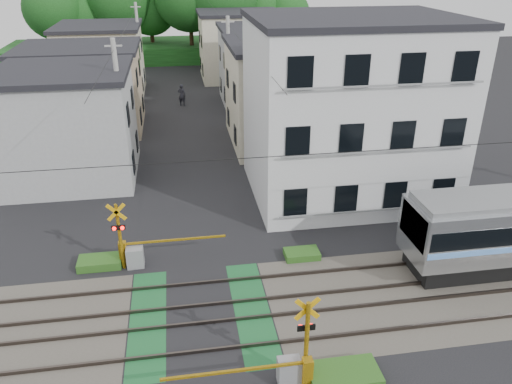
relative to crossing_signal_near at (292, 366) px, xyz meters
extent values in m
plane|color=black|center=(-2.59, 3.65, -0.71)|extent=(120.00, 120.00, 0.00)
cube|color=#47423A|center=(-2.59, 3.65, -0.71)|extent=(120.00, 6.00, 0.00)
cube|color=black|center=(-2.59, 3.65, -0.71)|extent=(5.20, 120.00, 0.00)
cube|color=#145126|center=(-4.49, 3.65, -0.70)|extent=(1.30, 6.00, 0.00)
cube|color=#145126|center=(-0.69, 3.65, -0.70)|extent=(1.30, 6.00, 0.00)
cube|color=#3F3833|center=(-2.59, 1.75, -0.64)|extent=(120.00, 0.08, 0.14)
cube|color=#3F3833|center=(-2.59, 3.15, -0.64)|extent=(120.00, 0.08, 0.14)
cube|color=#3F3833|center=(-2.59, 4.15, -0.64)|extent=(120.00, 0.08, 0.14)
cube|color=#3F3833|center=(-2.59, 5.55, -0.64)|extent=(120.00, 0.08, 0.14)
cube|color=black|center=(8.34, 4.85, -0.44)|extent=(2.16, 1.98, 0.54)
cube|color=black|center=(5.96, 4.85, 1.62)|extent=(0.10, 2.17, 1.40)
cylinder|color=#EDA90C|center=(0.41, 0.05, 0.79)|extent=(0.14, 0.14, 3.00)
cube|color=#EDA90C|center=(0.41, 0.15, 1.99)|extent=(0.77, 0.05, 0.77)
cube|color=#EDA90C|center=(0.41, 0.15, 1.99)|extent=(0.77, 0.05, 0.77)
cube|color=black|center=(0.41, 0.15, 1.29)|extent=(0.55, 0.05, 0.20)
sphere|color=#FF0C07|center=(0.25, 0.21, 1.29)|extent=(0.16, 0.16, 0.16)
sphere|color=#FF0C07|center=(0.57, 0.21, 1.29)|extent=(0.16, 0.16, 0.16)
cube|color=gray|center=(-0.09, 0.05, -0.26)|extent=(0.70, 0.50, 0.90)
cube|color=#EDA90C|center=(0.41, -0.20, -0.16)|extent=(0.30, 0.30, 1.10)
cube|color=#EDA90C|center=(-1.84, -0.20, 0.29)|extent=(4.20, 0.08, 0.08)
cylinder|color=#EDA90C|center=(-5.59, 7.25, 0.79)|extent=(0.14, 0.14, 3.00)
cube|color=#EDA90C|center=(-5.59, 7.15, 1.99)|extent=(0.77, 0.05, 0.77)
cube|color=#EDA90C|center=(-5.59, 7.15, 1.99)|extent=(0.77, 0.05, 0.77)
cube|color=black|center=(-5.59, 7.15, 1.29)|extent=(0.55, 0.05, 0.20)
sphere|color=#FF0C07|center=(-5.75, 7.09, 1.29)|extent=(0.16, 0.16, 0.16)
sphere|color=#FF0C07|center=(-5.43, 7.09, 1.29)|extent=(0.16, 0.16, 0.16)
cube|color=gray|center=(-5.09, 7.25, -0.26)|extent=(0.70, 0.50, 0.90)
cube|color=#EDA90C|center=(-5.59, 7.50, -0.16)|extent=(0.30, 0.30, 1.10)
cube|color=#EDA90C|center=(-3.34, 7.50, 0.29)|extent=(4.20, 0.08, 0.08)
cube|color=silver|center=(5.91, 13.15, 3.79)|extent=(10.00, 8.00, 9.00)
cube|color=black|center=(5.91, 13.15, 8.44)|extent=(10.20, 8.16, 0.30)
cube|color=black|center=(2.21, 9.12, 0.79)|extent=(1.10, 0.06, 1.40)
cube|color=black|center=(4.66, 9.12, 0.79)|extent=(1.10, 0.06, 1.40)
cube|color=black|center=(7.11, 9.12, 0.79)|extent=(1.10, 0.06, 1.40)
cube|color=black|center=(9.56, 9.12, 0.79)|extent=(1.10, 0.06, 1.40)
cube|color=gray|center=(5.91, 8.90, 0.19)|extent=(9.00, 0.06, 0.08)
cube|color=black|center=(2.21, 9.12, 3.79)|extent=(1.10, 0.06, 1.40)
cube|color=black|center=(4.66, 9.12, 3.79)|extent=(1.10, 0.06, 1.40)
cube|color=black|center=(7.11, 9.12, 3.79)|extent=(1.10, 0.06, 1.40)
cube|color=black|center=(9.56, 9.12, 3.79)|extent=(1.10, 0.06, 1.40)
cube|color=gray|center=(5.91, 8.90, 3.19)|extent=(9.00, 0.06, 0.08)
cube|color=black|center=(2.21, 9.12, 6.79)|extent=(1.10, 0.06, 1.40)
cube|color=black|center=(4.66, 9.12, 6.79)|extent=(1.10, 0.06, 1.40)
cube|color=black|center=(7.11, 9.12, 6.79)|extent=(1.10, 0.06, 1.40)
cube|color=black|center=(9.56, 9.12, 6.79)|extent=(1.10, 0.06, 1.40)
cube|color=gray|center=(5.91, 8.90, 6.19)|extent=(9.00, 0.06, 0.08)
cube|color=#A4A7A9|center=(-9.09, 17.65, 2.29)|extent=(7.00, 7.00, 6.00)
cube|color=black|center=(-9.09, 17.65, 5.44)|extent=(7.35, 7.35, 0.30)
cube|color=black|center=(-5.56, 15.90, 0.59)|extent=(0.06, 1.00, 1.20)
cube|color=black|center=(-5.56, 19.40, 0.59)|extent=(0.06, 1.00, 1.20)
cube|color=black|center=(-5.56, 15.90, 3.39)|extent=(0.06, 1.00, 1.20)
cube|color=black|center=(-5.56, 19.40, 3.39)|extent=(0.06, 1.00, 1.20)
cube|color=beige|center=(4.21, 21.65, 2.54)|extent=(7.00, 8.00, 6.50)
cube|color=black|center=(4.21, 21.65, 5.94)|extent=(7.35, 8.40, 0.30)
cube|color=black|center=(0.68, 19.65, 0.59)|extent=(0.06, 1.00, 1.20)
cube|color=black|center=(0.68, 23.65, 0.59)|extent=(0.06, 1.00, 1.20)
cube|color=black|center=(0.68, 19.65, 3.39)|extent=(0.06, 1.00, 1.20)
cube|color=black|center=(0.68, 23.65, 3.39)|extent=(0.06, 1.00, 1.20)
cube|color=tan|center=(-9.59, 26.65, 2.19)|extent=(8.00, 7.00, 5.80)
cube|color=black|center=(-9.59, 26.65, 5.24)|extent=(8.40, 7.35, 0.30)
cube|color=black|center=(-5.56, 24.90, 0.59)|extent=(0.06, 1.00, 1.20)
cube|color=black|center=(-5.56, 28.40, 0.59)|extent=(0.06, 1.00, 1.20)
cube|color=black|center=(-5.56, 24.90, 3.39)|extent=(0.06, 1.00, 1.20)
cube|color=black|center=(-5.56, 28.40, 3.39)|extent=(0.06, 1.00, 1.20)
cube|color=#A4A7A9|center=(4.61, 31.65, 2.39)|extent=(7.00, 7.00, 6.20)
cube|color=black|center=(4.61, 31.65, 5.64)|extent=(7.35, 7.35, 0.30)
cube|color=black|center=(1.08, 29.90, 0.59)|extent=(0.06, 1.00, 1.20)
cube|color=black|center=(1.08, 33.40, 0.59)|extent=(0.06, 1.00, 1.20)
cube|color=black|center=(1.08, 29.90, 3.39)|extent=(0.06, 1.00, 1.20)
cube|color=black|center=(1.08, 33.40, 3.39)|extent=(0.06, 1.00, 1.20)
cube|color=beige|center=(-9.39, 36.65, 2.29)|extent=(7.00, 8.00, 6.00)
cube|color=black|center=(-9.39, 36.65, 5.44)|extent=(7.35, 8.40, 0.30)
cube|color=black|center=(-5.86, 34.65, 0.59)|extent=(0.06, 1.00, 1.20)
cube|color=black|center=(-5.86, 38.65, 0.59)|extent=(0.06, 1.00, 1.20)
cube|color=black|center=(-5.86, 34.65, 3.39)|extent=(0.06, 1.00, 1.20)
cube|color=black|center=(-5.86, 38.65, 3.39)|extent=(0.06, 1.00, 1.20)
cube|color=beige|center=(3.91, 41.65, 2.49)|extent=(8.00, 7.00, 6.40)
cube|color=black|center=(3.91, 41.65, 5.84)|extent=(8.40, 7.35, 0.30)
cube|color=black|center=(-0.12, 39.90, 0.59)|extent=(0.06, 1.00, 1.20)
cube|color=black|center=(-0.12, 43.40, 0.59)|extent=(0.06, 1.00, 1.20)
cube|color=black|center=(-0.12, 39.90, 3.39)|extent=(0.06, 1.00, 1.20)
cube|color=black|center=(-0.12, 43.40, 3.39)|extent=(0.06, 1.00, 1.20)
cube|color=#1B501A|center=(-2.59, 53.65, 0.29)|extent=(40.00, 10.00, 2.00)
cylinder|color=#332114|center=(-15.96, 51.47, 1.69)|extent=(0.50, 0.50, 4.80)
sphere|color=#1B501A|center=(-15.96, 51.47, 5.53)|extent=(6.72, 6.72, 6.72)
cylinder|color=#332114|center=(-13.18, 52.72, 1.36)|extent=(0.50, 0.50, 4.13)
sphere|color=#1B501A|center=(-13.18, 52.72, 4.66)|extent=(5.79, 5.79, 5.79)
cylinder|color=#332114|center=(-8.56, 52.48, 2.06)|extent=(0.50, 0.50, 5.53)
cylinder|color=#332114|center=(-5.37, 53.77, 1.61)|extent=(0.50, 0.50, 4.65)
sphere|color=#1B501A|center=(-5.37, 53.77, 5.33)|extent=(6.51, 6.51, 6.51)
cylinder|color=#332114|center=(-0.68, 50.84, 2.19)|extent=(0.50, 0.50, 5.81)
cylinder|color=#332114|center=(2.95, 49.44, 2.20)|extent=(0.50, 0.50, 5.82)
cylinder|color=#332114|center=(6.96, 51.33, 1.56)|extent=(0.50, 0.50, 4.54)
sphere|color=#1B501A|center=(6.96, 51.33, 5.19)|extent=(6.35, 6.35, 6.35)
cylinder|color=#332114|center=(10.80, 51.22, 1.35)|extent=(0.50, 0.50, 4.11)
sphere|color=#1B501A|center=(10.80, 51.22, 4.64)|extent=(5.76, 5.76, 5.76)
cube|color=black|center=(3.41, 4.85, 4.89)|extent=(60.00, 0.02, 0.02)
cylinder|color=#A5A5A0|center=(-5.99, 16.65, 3.29)|extent=(0.26, 0.26, 8.00)
cube|color=#A5A5A0|center=(-5.99, 16.65, 6.89)|extent=(0.90, 0.08, 0.08)
cylinder|color=#A5A5A0|center=(1.01, 25.65, 3.29)|extent=(0.26, 0.26, 8.00)
cube|color=#A5A5A0|center=(1.01, 25.65, 6.89)|extent=(0.90, 0.08, 0.08)
cylinder|color=#A5A5A0|center=(-5.99, 37.65, 3.29)|extent=(0.26, 0.26, 8.00)
cube|color=#A5A5A0|center=(-5.99, 37.65, 6.89)|extent=(0.90, 0.08, 0.08)
cube|color=black|center=(-5.99, 27.15, 6.69)|extent=(0.02, 42.00, 0.02)
cube|color=black|center=(1.01, 27.15, 6.69)|extent=(0.02, 42.00, 0.02)
imported|color=#282832|center=(-2.46, 31.76, 0.23)|extent=(0.81, 0.68, 1.88)
cube|color=#2D5E1E|center=(1.61, -0.15, -0.51)|extent=(2.20, 1.20, 0.40)
cube|color=#2D5E1E|center=(-6.59, 7.55, -0.53)|extent=(1.80, 1.00, 0.36)
cube|color=#2D5E1E|center=(2.01, 6.85, -0.56)|extent=(1.50, 0.90, 0.30)
camera|label=1|loc=(-2.89, -10.98, 11.29)|focal=35.00mm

